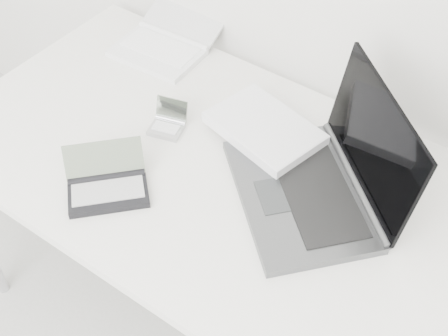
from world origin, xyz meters
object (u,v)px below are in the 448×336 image
Objects in this scene: laptop_large at (304,164)px; palmtop_charcoal at (107,185)px; netbook_open_white at (166,42)px; desk at (243,193)px.

laptop_large reaches higher than palmtop_charcoal.
netbook_open_white is 0.59m from palmtop_charcoal.
palmtop_charcoal is at bearing -67.75° from netbook_open_white.
palmtop_charcoal is at bearing -97.36° from laptop_large.
palmtop_charcoal is (-0.25, -0.22, 0.07)m from desk.
palmtop_charcoal reaches higher than desk.
laptop_large is at bearing -5.23° from palmtop_charcoal.
palmtop_charcoal is (0.26, -0.54, -0.00)m from netbook_open_white.
desk is 4.67× the size of netbook_open_white.
desk is 0.60m from netbook_open_white.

